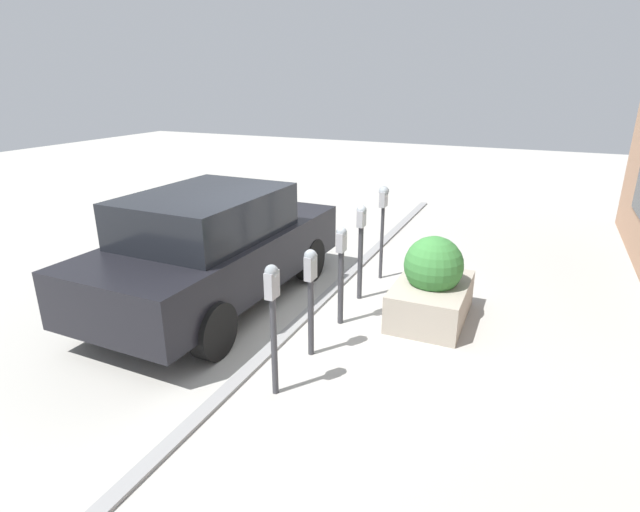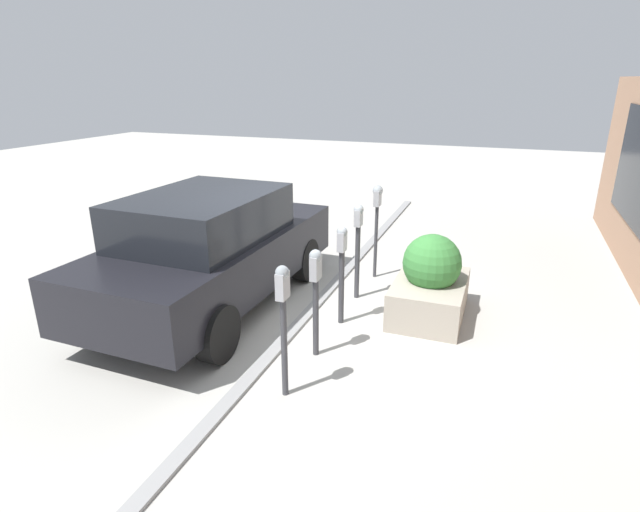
{
  "view_description": "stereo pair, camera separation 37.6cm",
  "coord_description": "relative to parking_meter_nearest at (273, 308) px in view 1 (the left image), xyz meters",
  "views": [
    {
      "loc": [
        -5.74,
        -2.68,
        3.16
      ],
      "look_at": [
        0.0,
        -0.12,
        0.92
      ],
      "focal_mm": 28.0,
      "sensor_mm": 36.0,
      "label": 1
    },
    {
      "loc": [
        -5.88,
        -2.33,
        3.16
      ],
      "look_at": [
        0.0,
        -0.12,
        0.92
      ],
      "focal_mm": 28.0,
      "sensor_mm": 36.0,
      "label": 2
    }
  ],
  "objects": [
    {
      "name": "parking_meter_fourth",
      "position": [
        2.65,
        0.01,
        -0.03
      ],
      "size": [
        0.17,
        0.15,
        1.45
      ],
      "color": "#38383D",
      "rests_on": "ground_plane"
    },
    {
      "name": "curb_strip",
      "position": [
        1.8,
        0.48,
        -0.97
      ],
      "size": [
        14.57,
        0.16,
        0.04
      ],
      "color": "gray",
      "rests_on": "ground_plane"
    },
    {
      "name": "parking_meter_middle",
      "position": [
        1.78,
        -0.03,
        -0.11
      ],
      "size": [
        0.16,
        0.14,
        1.37
      ],
      "color": "#38383D",
      "rests_on": "ground_plane"
    },
    {
      "name": "ground_plane",
      "position": [
        1.8,
        0.4,
        -0.99
      ],
      "size": [
        40.0,
        40.0,
        0.0
      ],
      "primitive_type": "plane",
      "color": "#ADAAA3"
    },
    {
      "name": "parked_car_front",
      "position": [
        1.64,
        1.88,
        -0.11
      ],
      "size": [
        4.38,
        1.98,
        1.7
      ],
      "rotation": [
        0.0,
        0.0,
        -0.02
      ],
      "color": "black",
      "rests_on": "ground_plane"
    },
    {
      "name": "parking_meter_nearest",
      "position": [
        0.0,
        0.0,
        0.0
      ],
      "size": [
        0.16,
        0.14,
        1.46
      ],
      "color": "#38383D",
      "rests_on": "ground_plane"
    },
    {
      "name": "parking_meter_farthest",
      "position": [
        3.57,
        -0.03,
        0.18
      ],
      "size": [
        0.19,
        0.16,
        1.56
      ],
      "color": "#38383D",
      "rests_on": "ground_plane"
    },
    {
      "name": "parking_meter_second",
      "position": [
        0.87,
        -0.01,
        -0.07
      ],
      "size": [
        0.18,
        0.15,
        1.34
      ],
      "color": "#38383D",
      "rests_on": "ground_plane"
    },
    {
      "name": "planter_box",
      "position": [
        2.43,
        -1.11,
        -0.51
      ],
      "size": [
        1.45,
        0.95,
        1.18
      ],
      "color": "#A39989",
      "rests_on": "ground_plane"
    }
  ]
}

